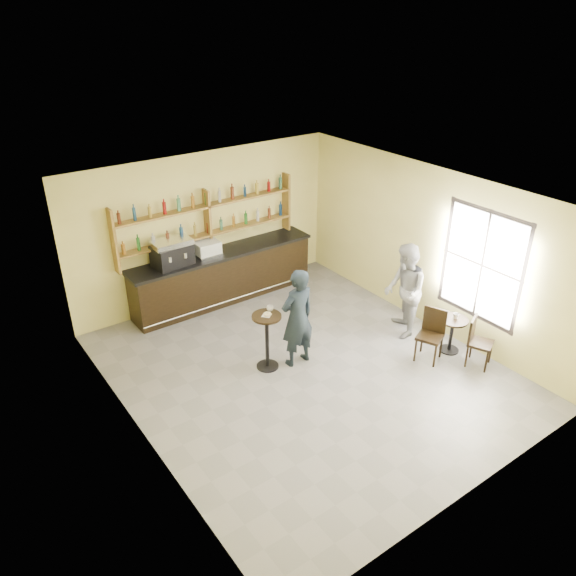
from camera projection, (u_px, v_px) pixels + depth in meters
floor at (305, 370)px, 10.02m from camera, size 7.00×7.00×0.00m
ceiling at (308, 198)px, 8.54m from camera, size 7.00×7.00×0.00m
wall_back at (205, 228)px, 11.80m from camera, size 7.00×0.00×7.00m
wall_front at (483, 401)px, 6.76m from camera, size 7.00×0.00×7.00m
wall_left at (134, 350)px, 7.73m from camera, size 0.00×7.00×7.00m
wall_right at (430, 248)px, 10.83m from camera, size 0.00×7.00×7.00m
window_pane at (482, 265)px, 9.92m from camera, size 0.00×2.00×2.00m
window_frame at (482, 265)px, 9.92m from camera, size 0.04×1.70×2.10m
shelf_unit at (208, 220)px, 11.61m from camera, size 4.00×0.26×1.40m
liquor_bottles at (207, 212)px, 11.53m from camera, size 3.68×0.10×1.00m
bar_counter at (223, 276)px, 12.11m from camera, size 4.17×0.81×1.13m
espresso_machine at (172, 252)px, 11.14m from camera, size 0.81×0.57×0.54m
pastry_case at (207, 249)px, 11.60m from camera, size 0.58×0.49×0.31m
pedestal_table at (267, 342)px, 9.86m from camera, size 0.52×0.52×1.07m
napkin at (267, 315)px, 9.61m from camera, size 0.20×0.20×0.00m
donut at (267, 314)px, 9.60m from camera, size 0.18×0.18×0.05m
cup_pedestal at (270, 308)px, 9.73m from camera, size 0.15×0.15×0.09m
man_main at (297, 318)px, 9.81m from camera, size 0.69×0.47×1.86m
cafe_table at (451, 335)px, 10.41m from camera, size 0.68×0.68×0.69m
cup_cafe at (456, 316)px, 10.25m from camera, size 0.12×0.12×0.10m
chair_west at (430, 336)px, 10.09m from camera, size 0.56×0.56×0.98m
chair_south at (481, 343)px, 9.95m from camera, size 0.54×0.54×0.93m
patron_second at (404, 291)px, 10.70m from camera, size 1.09×1.15×1.87m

